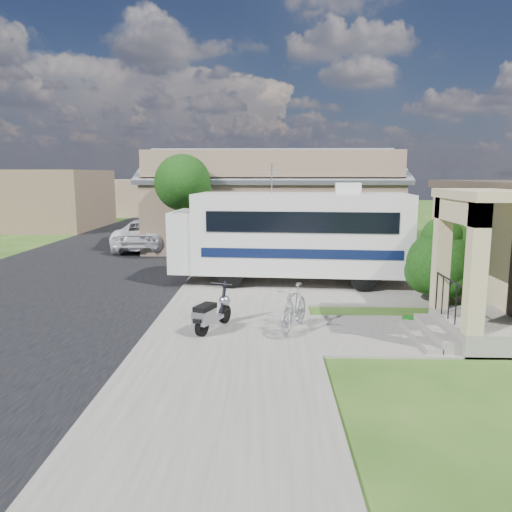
{
  "coord_description": "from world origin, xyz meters",
  "views": [
    {
      "loc": [
        -0.09,
        -12.31,
        3.75
      ],
      "look_at": [
        -0.5,
        2.5,
        1.3
      ],
      "focal_mm": 35.0,
      "sensor_mm": 36.0,
      "label": 1
    }
  ],
  "objects_px": {
    "scooter": "(211,313)",
    "shrub": "(442,260)",
    "garden_hose": "(409,321)",
    "pickup_truck": "(150,234)",
    "motorhome": "(292,233)",
    "van": "(170,220)",
    "bicycle": "(294,310)"
  },
  "relations": [
    {
      "from": "motorhome",
      "to": "bicycle",
      "type": "relative_size",
      "value": 4.44
    },
    {
      "from": "pickup_truck",
      "to": "van",
      "type": "relative_size",
      "value": 0.98
    },
    {
      "from": "motorhome",
      "to": "van",
      "type": "relative_size",
      "value": 1.45
    },
    {
      "from": "motorhome",
      "to": "van",
      "type": "distance_m",
      "value": 16.7
    },
    {
      "from": "garden_hose",
      "to": "pickup_truck",
      "type": "bearing_deg",
      "value": 127.36
    },
    {
      "from": "shrub",
      "to": "bicycle",
      "type": "bearing_deg",
      "value": -147.85
    },
    {
      "from": "bicycle",
      "to": "scooter",
      "type": "bearing_deg",
      "value": -156.88
    },
    {
      "from": "motorhome",
      "to": "garden_hose",
      "type": "xyz_separation_m",
      "value": [
        2.76,
        -4.66,
        -1.66
      ]
    },
    {
      "from": "garden_hose",
      "to": "shrub",
      "type": "bearing_deg",
      "value": 54.88
    },
    {
      "from": "van",
      "to": "motorhome",
      "type": "bearing_deg",
      "value": -57.68
    },
    {
      "from": "scooter",
      "to": "van",
      "type": "relative_size",
      "value": 0.28
    },
    {
      "from": "scooter",
      "to": "pickup_truck",
      "type": "relative_size",
      "value": 0.28
    },
    {
      "from": "scooter",
      "to": "garden_hose",
      "type": "relative_size",
      "value": 4.32
    },
    {
      "from": "scooter",
      "to": "motorhome",
      "type": "bearing_deg",
      "value": 90.98
    },
    {
      "from": "van",
      "to": "scooter",
      "type": "bearing_deg",
      "value": -69.43
    },
    {
      "from": "shrub",
      "to": "scooter",
      "type": "distance_m",
      "value": 6.96
    },
    {
      "from": "van",
      "to": "bicycle",
      "type": "bearing_deg",
      "value": -64.31
    },
    {
      "from": "motorhome",
      "to": "shrub",
      "type": "xyz_separation_m",
      "value": [
        4.17,
        -2.66,
        -0.44
      ]
    },
    {
      "from": "motorhome",
      "to": "shrub",
      "type": "bearing_deg",
      "value": -28.24
    },
    {
      "from": "motorhome",
      "to": "pickup_truck",
      "type": "bearing_deg",
      "value": 135.18
    },
    {
      "from": "motorhome",
      "to": "van",
      "type": "xyz_separation_m",
      "value": [
        -7.2,
        15.04,
        -0.93
      ]
    },
    {
      "from": "van",
      "to": "garden_hose",
      "type": "bearing_deg",
      "value": -56.44
    },
    {
      "from": "motorhome",
      "to": "scooter",
      "type": "distance_m",
      "value": 6.02
    },
    {
      "from": "scooter",
      "to": "van",
      "type": "xyz_separation_m",
      "value": [
        -5.05,
        20.52,
        0.33
      ]
    },
    {
      "from": "scooter",
      "to": "shrub",
      "type": "bearing_deg",
      "value": 46.45
    },
    {
      "from": "pickup_truck",
      "to": "bicycle",
      "type": "bearing_deg",
      "value": 117.65
    },
    {
      "from": "van",
      "to": "garden_hose",
      "type": "xyz_separation_m",
      "value": [
        9.96,
        -19.7,
        -0.73
      ]
    },
    {
      "from": "scooter",
      "to": "van",
      "type": "bearing_deg",
      "value": 126.18
    },
    {
      "from": "bicycle",
      "to": "pickup_truck",
      "type": "bearing_deg",
      "value": 137.04
    },
    {
      "from": "bicycle",
      "to": "pickup_truck",
      "type": "distance_m",
      "value": 14.85
    },
    {
      "from": "bicycle",
      "to": "pickup_truck",
      "type": "height_order",
      "value": "pickup_truck"
    },
    {
      "from": "shrub",
      "to": "bicycle",
      "type": "height_order",
      "value": "shrub"
    }
  ]
}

